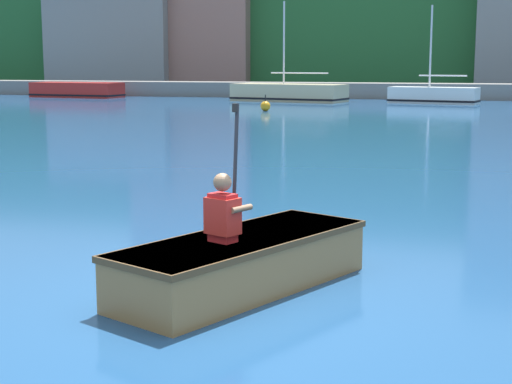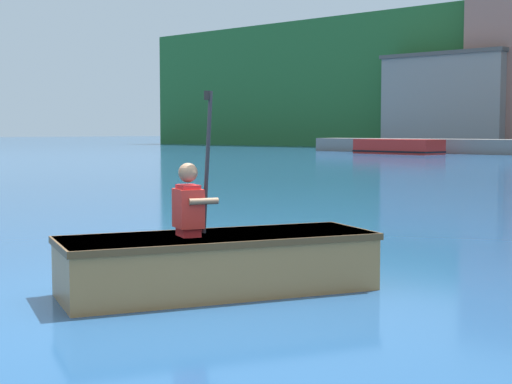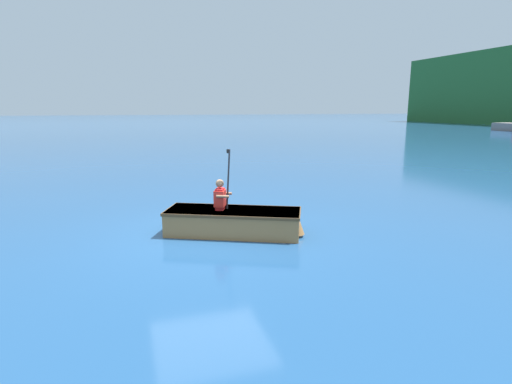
# 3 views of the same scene
# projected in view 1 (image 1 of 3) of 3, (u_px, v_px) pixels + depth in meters

# --- Properties ---
(ground_plane) EXTENTS (300.00, 300.00, 0.00)m
(ground_plane) POSITION_uv_depth(u_px,v_px,m) (222.00, 305.00, 7.05)
(ground_plane) COLOR navy
(shoreline_ridge) EXTENTS (120.00, 20.00, 11.46)m
(shoreline_ridge) POSITION_uv_depth(u_px,v_px,m) (444.00, 18.00, 65.07)
(shoreline_ridge) COLOR #28602D
(shoreline_ridge) RESTS_ON ground
(waterfront_warehouse_left) EXTENTS (10.42, 11.81, 7.45)m
(waterfront_warehouse_left) POSITION_uv_depth(u_px,v_px,m) (132.00, 42.00, 65.54)
(waterfront_warehouse_left) COLOR gray
(waterfront_warehouse_left) RESTS_ON ground
(waterfront_apartment_right) EXTENTS (9.56, 7.77, 8.74)m
(waterfront_apartment_right) POSITION_uv_depth(u_px,v_px,m) (430.00, 33.00, 60.78)
(waterfront_apartment_right) COLOR #9E6B5B
(waterfront_apartment_right) RESTS_ON ground
(marina_dock) EXTENTS (58.34, 2.40, 0.90)m
(marina_dock) POSITION_uv_depth(u_px,v_px,m) (431.00, 91.00, 45.87)
(marina_dock) COLOR slate
(marina_dock) RESTS_ON ground
(moored_boat_dock_west_end) EXTENTS (5.89, 2.70, 0.90)m
(moored_boat_dock_west_end) POSITION_uv_depth(u_px,v_px,m) (77.00, 90.00, 47.99)
(moored_boat_dock_west_end) COLOR red
(moored_boat_dock_west_end) RESTS_ON ground
(moored_boat_dock_center_near) EXTENTS (6.62, 3.63, 5.39)m
(moored_boat_dock_center_near) POSITION_uv_depth(u_px,v_px,m) (289.00, 93.00, 43.13)
(moored_boat_dock_center_near) COLOR #CCB789
(moored_boat_dock_center_near) RESTS_ON ground
(moored_boat_dock_east_inner) EXTENTS (4.80, 2.43, 5.04)m
(moored_boat_dock_east_inner) POSITION_uv_depth(u_px,v_px,m) (433.00, 95.00, 41.00)
(moored_boat_dock_east_inner) COLOR white
(moored_boat_dock_east_inner) RESTS_ON ground
(rowboat_foreground) EXTENTS (2.08, 2.95, 0.52)m
(rowboat_foreground) POSITION_uv_depth(u_px,v_px,m) (245.00, 259.00, 7.51)
(rowboat_foreground) COLOR #A3703D
(rowboat_foreground) RESTS_ON ground
(person_paddler) EXTENTS (0.43, 0.43, 1.27)m
(person_paddler) POSITION_uv_depth(u_px,v_px,m) (223.00, 211.00, 7.20)
(person_paddler) COLOR red
(person_paddler) RESTS_ON rowboat_foreground
(channel_buoy) EXTENTS (0.44, 0.44, 0.72)m
(channel_buoy) POSITION_uv_depth(u_px,v_px,m) (265.00, 106.00, 34.52)
(channel_buoy) COLOR orange
(channel_buoy) RESTS_ON ground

